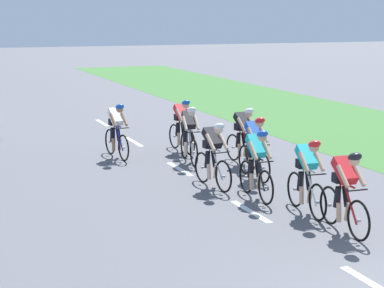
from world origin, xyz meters
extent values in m
cube|color=#3D7033|center=(7.99, 14.00, 0.00)|extent=(7.00, 60.00, 0.01)
cube|color=white|center=(0.00, 1.67, 0.00)|extent=(0.14, 1.60, 0.01)
cube|color=white|center=(0.00, 5.67, 0.00)|extent=(0.14, 1.60, 0.01)
cube|color=white|center=(0.00, 9.67, 0.00)|extent=(0.14, 1.60, 0.01)
cube|color=white|center=(0.00, 13.67, 0.00)|extent=(0.14, 1.60, 0.01)
cube|color=white|center=(0.00, 17.67, 0.00)|extent=(0.14, 1.60, 0.01)
torus|color=black|center=(0.94, 3.41, 0.36)|extent=(0.10, 0.73, 0.72)
cylinder|color=#99999E|center=(0.94, 3.41, 0.36)|extent=(0.06, 0.06, 0.06)
torus|color=black|center=(1.01, 4.41, 0.36)|extent=(0.10, 0.73, 0.72)
cylinder|color=#99999E|center=(1.01, 4.41, 0.36)|extent=(0.06, 0.06, 0.06)
cylinder|color=#B21919|center=(0.97, 3.86, 0.90)|extent=(0.08, 0.55, 0.04)
cylinder|color=#B21919|center=(0.96, 3.69, 0.58)|extent=(0.08, 0.48, 0.63)
cylinder|color=#B21919|center=(0.98, 4.06, 0.60)|extent=(0.04, 0.04, 0.65)
cylinder|color=black|center=(0.94, 3.51, 0.88)|extent=(0.42, 0.06, 0.03)
cube|color=black|center=(0.98, 4.06, 0.94)|extent=(0.12, 0.23, 0.05)
cube|color=red|center=(0.97, 3.94, 1.14)|extent=(0.32, 0.56, 0.46)
cube|color=black|center=(0.98, 4.05, 0.98)|extent=(0.29, 0.22, 0.18)
cylinder|color=black|center=(1.07, 4.00, 0.64)|extent=(0.13, 0.23, 0.40)
cylinder|color=tan|center=(1.06, 3.92, 0.37)|extent=(0.10, 0.16, 0.36)
cylinder|color=black|center=(0.89, 4.01, 0.64)|extent=(0.12, 0.18, 0.40)
cylinder|color=tan|center=(0.88, 3.93, 0.37)|extent=(0.10, 0.13, 0.36)
cylinder|color=tan|center=(1.12, 3.71, 1.09)|extent=(0.11, 0.41, 0.35)
cylinder|color=tan|center=(0.80, 3.73, 1.09)|extent=(0.11, 0.41, 0.35)
sphere|color=tan|center=(0.95, 3.64, 1.38)|extent=(0.19, 0.19, 0.19)
ellipsoid|color=black|center=(0.95, 3.63, 1.45)|extent=(0.25, 0.33, 0.24)
torus|color=black|center=(0.91, 4.66, 0.36)|extent=(0.11, 0.72, 0.72)
cylinder|color=#99999E|center=(0.91, 4.66, 0.36)|extent=(0.07, 0.07, 0.06)
torus|color=black|center=(1.00, 5.66, 0.36)|extent=(0.11, 0.72, 0.72)
cylinder|color=#99999E|center=(1.00, 5.66, 0.36)|extent=(0.07, 0.07, 0.06)
cylinder|color=white|center=(0.95, 5.11, 0.90)|extent=(0.09, 0.55, 0.04)
cylinder|color=white|center=(0.93, 4.93, 0.58)|extent=(0.09, 0.48, 0.63)
cylinder|color=white|center=(0.97, 5.31, 0.60)|extent=(0.04, 0.04, 0.65)
cylinder|color=black|center=(0.92, 4.76, 0.88)|extent=(0.42, 0.07, 0.03)
cube|color=black|center=(0.97, 5.31, 0.94)|extent=(0.12, 0.23, 0.05)
cube|color=#19B2B7|center=(0.96, 5.18, 1.14)|extent=(0.33, 0.57, 0.45)
cube|color=black|center=(0.97, 5.30, 0.98)|extent=(0.30, 0.23, 0.18)
cylinder|color=black|center=(1.05, 5.24, 0.64)|extent=(0.13, 0.23, 0.40)
cylinder|color=tan|center=(1.04, 5.16, 0.37)|extent=(0.10, 0.16, 0.36)
cylinder|color=black|center=(0.87, 5.26, 0.64)|extent=(0.13, 0.18, 0.40)
cylinder|color=tan|center=(0.87, 5.18, 0.37)|extent=(0.10, 0.13, 0.36)
cylinder|color=tan|center=(1.09, 4.95, 1.09)|extent=(0.11, 0.41, 0.35)
cylinder|color=tan|center=(0.78, 4.98, 1.09)|extent=(0.11, 0.41, 0.35)
sphere|color=tan|center=(0.93, 4.88, 1.38)|extent=(0.19, 0.19, 0.19)
ellipsoid|color=red|center=(0.93, 4.87, 1.45)|extent=(0.26, 0.34, 0.24)
torus|color=black|center=(0.51, 6.00, 0.36)|extent=(0.08, 0.73, 0.72)
cylinder|color=#99999E|center=(0.51, 6.00, 0.36)|extent=(0.06, 0.06, 0.06)
torus|color=black|center=(0.56, 7.00, 0.36)|extent=(0.08, 0.73, 0.72)
cylinder|color=#99999E|center=(0.56, 7.00, 0.36)|extent=(0.06, 0.06, 0.06)
cylinder|color=black|center=(0.54, 6.45, 0.90)|extent=(0.06, 0.55, 0.04)
cylinder|color=black|center=(0.53, 6.28, 0.58)|extent=(0.06, 0.48, 0.63)
cylinder|color=black|center=(0.55, 6.65, 0.60)|extent=(0.04, 0.04, 0.65)
cylinder|color=black|center=(0.52, 6.10, 0.88)|extent=(0.42, 0.05, 0.03)
cube|color=black|center=(0.55, 6.65, 0.94)|extent=(0.11, 0.22, 0.05)
cube|color=#19B2B7|center=(0.54, 6.53, 1.14)|extent=(0.31, 0.55, 0.47)
cube|color=black|center=(0.55, 6.64, 0.98)|extent=(0.29, 0.21, 0.18)
cylinder|color=black|center=(0.63, 6.59, 0.64)|extent=(0.12, 0.23, 0.40)
cylinder|color=tan|center=(0.63, 6.51, 0.37)|extent=(0.10, 0.16, 0.36)
cylinder|color=black|center=(0.45, 6.60, 0.64)|extent=(0.12, 0.17, 0.40)
cylinder|color=tan|center=(0.45, 6.52, 0.37)|extent=(0.10, 0.13, 0.36)
cylinder|color=tan|center=(0.69, 6.31, 1.09)|extent=(0.10, 0.40, 0.35)
cylinder|color=tan|center=(0.37, 6.32, 1.09)|extent=(0.10, 0.40, 0.35)
sphere|color=tan|center=(0.52, 6.23, 1.38)|extent=(0.19, 0.19, 0.19)
ellipsoid|color=blue|center=(0.52, 6.22, 1.45)|extent=(0.25, 0.33, 0.24)
torus|color=black|center=(0.10, 7.20, 0.36)|extent=(0.11, 0.73, 0.72)
cylinder|color=#99999E|center=(0.10, 7.20, 0.36)|extent=(0.07, 0.07, 0.06)
torus|color=black|center=(0.01, 8.20, 0.36)|extent=(0.11, 0.73, 0.72)
cylinder|color=#99999E|center=(0.01, 8.20, 0.36)|extent=(0.07, 0.07, 0.06)
cylinder|color=silver|center=(0.06, 7.65, 0.90)|extent=(0.09, 0.55, 0.04)
cylinder|color=silver|center=(0.07, 7.47, 0.58)|extent=(0.08, 0.48, 0.63)
cylinder|color=silver|center=(0.04, 7.85, 0.60)|extent=(0.04, 0.04, 0.65)
cylinder|color=black|center=(0.09, 7.30, 0.88)|extent=(0.42, 0.07, 0.03)
cube|color=black|center=(0.04, 7.85, 0.94)|extent=(0.12, 0.23, 0.05)
cube|color=black|center=(0.05, 7.72, 1.14)|extent=(0.33, 0.57, 0.46)
cube|color=black|center=(0.04, 7.84, 0.98)|extent=(0.30, 0.22, 0.18)
cylinder|color=black|center=(0.14, 7.80, 0.64)|extent=(0.13, 0.23, 0.40)
cylinder|color=beige|center=(0.14, 7.72, 0.37)|extent=(0.10, 0.16, 0.36)
cylinder|color=black|center=(-0.04, 7.78, 0.64)|extent=(0.12, 0.18, 0.40)
cylinder|color=beige|center=(-0.04, 7.70, 0.37)|extent=(0.10, 0.13, 0.36)
cylinder|color=beige|center=(0.23, 7.52, 1.09)|extent=(0.11, 0.41, 0.35)
cylinder|color=beige|center=(-0.09, 7.49, 1.09)|extent=(0.11, 0.41, 0.35)
sphere|color=beige|center=(0.08, 7.42, 1.38)|extent=(0.19, 0.19, 0.19)
ellipsoid|color=white|center=(0.08, 7.41, 1.45)|extent=(0.26, 0.33, 0.24)
torus|color=black|center=(1.30, 7.61, 0.36)|extent=(0.06, 0.72, 0.72)
cylinder|color=#99999E|center=(1.30, 7.61, 0.36)|extent=(0.06, 0.06, 0.06)
torus|color=black|center=(1.32, 8.61, 0.36)|extent=(0.06, 0.72, 0.72)
cylinder|color=#99999E|center=(1.32, 8.61, 0.36)|extent=(0.06, 0.06, 0.06)
cylinder|color=black|center=(1.31, 8.06, 0.90)|extent=(0.05, 0.55, 0.04)
cylinder|color=black|center=(1.31, 7.88, 0.58)|extent=(0.05, 0.48, 0.63)
cylinder|color=black|center=(1.32, 8.26, 0.60)|extent=(0.04, 0.04, 0.65)
cylinder|color=black|center=(1.30, 7.71, 0.88)|extent=(0.42, 0.04, 0.03)
cube|color=black|center=(1.32, 8.26, 0.94)|extent=(0.11, 0.22, 0.05)
cube|color=blue|center=(1.31, 8.13, 1.14)|extent=(0.29, 0.55, 0.46)
cube|color=black|center=(1.32, 8.25, 0.98)|extent=(0.28, 0.21, 0.18)
cylinder|color=black|center=(1.40, 8.19, 0.64)|extent=(0.12, 0.23, 0.40)
cylinder|color=tan|center=(1.40, 8.11, 0.37)|extent=(0.09, 0.16, 0.36)
cylinder|color=black|center=(1.22, 8.20, 0.64)|extent=(0.11, 0.17, 0.40)
cylinder|color=tan|center=(1.22, 8.12, 0.37)|extent=(0.09, 0.12, 0.36)
cylinder|color=tan|center=(1.47, 7.91, 1.09)|extent=(0.09, 0.40, 0.35)
cylinder|color=tan|center=(1.15, 7.92, 1.09)|extent=(0.09, 0.40, 0.35)
sphere|color=tan|center=(1.31, 7.83, 1.38)|extent=(0.19, 0.19, 0.19)
ellipsoid|color=red|center=(1.30, 7.82, 1.45)|extent=(0.24, 0.32, 0.24)
torus|color=black|center=(0.47, 9.85, 0.36)|extent=(0.13, 0.72, 0.72)
cylinder|color=#99999E|center=(0.47, 9.85, 0.36)|extent=(0.07, 0.07, 0.06)
torus|color=black|center=(0.58, 10.84, 0.36)|extent=(0.13, 0.72, 0.72)
cylinder|color=#99999E|center=(0.58, 10.84, 0.36)|extent=(0.07, 0.07, 0.06)
cylinder|color=silver|center=(0.52, 10.30, 0.90)|extent=(0.10, 0.55, 0.04)
cylinder|color=silver|center=(0.50, 10.12, 0.58)|extent=(0.10, 0.48, 0.63)
cylinder|color=silver|center=(0.54, 10.50, 0.60)|extent=(0.04, 0.04, 0.65)
cylinder|color=black|center=(0.48, 9.95, 0.88)|extent=(0.42, 0.08, 0.03)
cube|color=black|center=(0.54, 10.50, 0.94)|extent=(0.13, 0.23, 0.05)
cube|color=black|center=(0.53, 10.37, 1.14)|extent=(0.34, 0.57, 0.46)
cube|color=black|center=(0.54, 10.49, 0.98)|extent=(0.30, 0.23, 0.18)
cylinder|color=black|center=(0.62, 10.43, 0.64)|extent=(0.14, 0.23, 0.40)
cylinder|color=beige|center=(0.62, 10.35, 0.37)|extent=(0.11, 0.16, 0.36)
cylinder|color=black|center=(0.45, 10.45, 0.64)|extent=(0.13, 0.18, 0.40)
cylinder|color=beige|center=(0.44, 10.37, 0.37)|extent=(0.10, 0.13, 0.36)
cylinder|color=beige|center=(0.66, 10.14, 1.09)|extent=(0.12, 0.41, 0.35)
cylinder|color=beige|center=(0.34, 10.18, 1.09)|extent=(0.12, 0.41, 0.35)
sphere|color=beige|center=(0.49, 10.07, 1.38)|extent=(0.19, 0.19, 0.19)
ellipsoid|color=white|center=(0.49, 10.06, 1.45)|extent=(0.27, 0.34, 0.24)
torus|color=black|center=(1.79, 9.10, 0.36)|extent=(0.10, 0.73, 0.72)
cylinder|color=#99999E|center=(1.79, 9.10, 0.36)|extent=(0.06, 0.06, 0.06)
torus|color=black|center=(1.71, 10.10, 0.36)|extent=(0.10, 0.73, 0.72)
cylinder|color=#99999E|center=(1.71, 10.10, 0.36)|extent=(0.06, 0.06, 0.06)
cylinder|color=#B21919|center=(1.75, 9.55, 0.90)|extent=(0.08, 0.55, 0.04)
cylinder|color=#B21919|center=(1.77, 9.37, 0.58)|extent=(0.08, 0.48, 0.63)
cylinder|color=#B21919|center=(1.74, 9.75, 0.60)|extent=(0.04, 0.04, 0.65)
cylinder|color=black|center=(1.78, 9.20, 0.88)|extent=(0.42, 0.06, 0.03)
cube|color=black|center=(1.74, 9.75, 0.94)|extent=(0.12, 0.23, 0.05)
cube|color=black|center=(1.75, 9.62, 1.14)|extent=(0.32, 0.57, 0.45)
cube|color=black|center=(1.74, 9.74, 0.98)|extent=(0.30, 0.22, 0.18)
cylinder|color=black|center=(1.83, 9.69, 0.64)|extent=(0.13, 0.23, 0.40)
cylinder|color=tan|center=(1.84, 9.61, 0.37)|extent=(0.10, 0.16, 0.36)
cylinder|color=black|center=(1.65, 9.68, 0.64)|extent=(0.12, 0.18, 0.40)
cylinder|color=tan|center=(1.66, 9.60, 0.37)|extent=(0.10, 0.13, 0.36)
cylinder|color=tan|center=(1.92, 9.42, 1.09)|extent=(0.11, 0.41, 0.35)
cylinder|color=tan|center=(1.60, 9.40, 1.09)|extent=(0.11, 0.41, 0.35)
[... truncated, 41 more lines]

